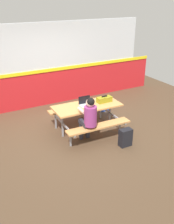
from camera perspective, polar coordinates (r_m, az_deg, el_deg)
ground_plane at (r=6.92m, az=-1.53°, el=-4.57°), size 10.00×10.00×0.02m
accent_backdrop at (r=8.41m, az=-8.80°, el=9.72°), size 8.00×0.14×2.60m
picnic_table_main at (r=6.75m, az=0.00°, el=0.18°), size 1.77×1.60×0.74m
student_nearer at (r=6.15m, az=0.42°, el=-0.99°), size 0.37×0.53×1.21m
laptop_silver at (r=6.68m, az=-0.34°, el=1.92°), size 0.33×0.23×0.22m
toolbox_grey at (r=6.88m, az=3.81°, el=2.77°), size 0.40×0.18×0.18m
backpack_dark at (r=6.32m, az=8.37°, el=-5.56°), size 0.30×0.22×0.44m
tote_bag_bright at (r=8.12m, az=3.76°, el=1.55°), size 0.34×0.21×0.43m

